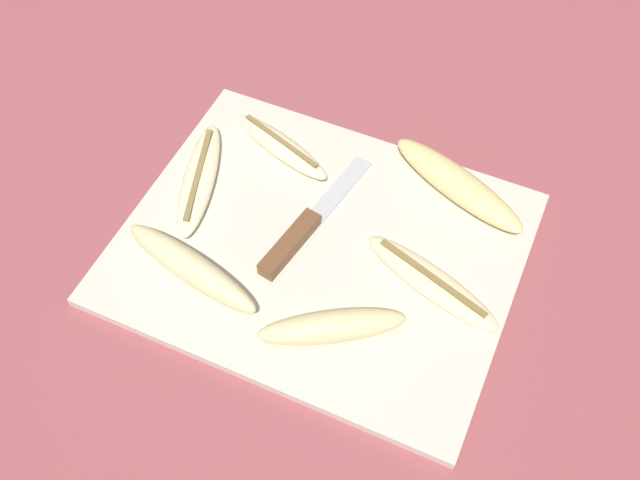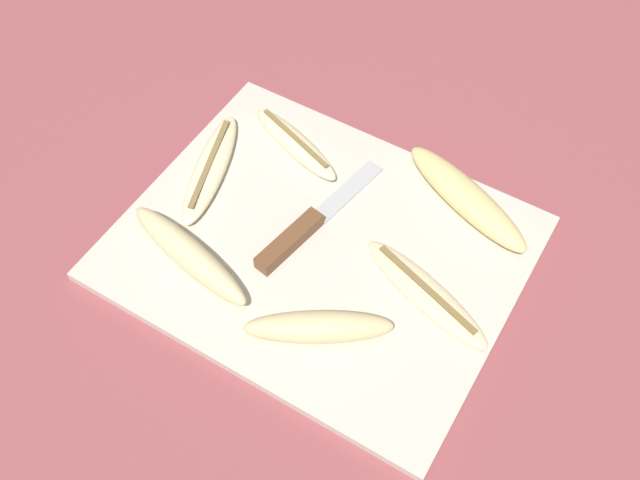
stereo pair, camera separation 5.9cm
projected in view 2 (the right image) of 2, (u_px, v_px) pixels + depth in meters
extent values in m
plane|color=#93474C|center=(320.00, 251.00, 0.87)|extent=(4.00, 4.00, 0.00)
cube|color=beige|center=(320.00, 248.00, 0.87)|extent=(0.45, 0.36, 0.01)
cube|color=brown|center=(290.00, 241.00, 0.85)|extent=(0.04, 0.10, 0.02)
cube|color=#B7BABF|center=(348.00, 191.00, 0.91)|extent=(0.04, 0.11, 0.00)
ellipsoid|color=beige|center=(427.00, 291.00, 0.82)|extent=(0.18, 0.09, 0.02)
cube|color=olive|center=(428.00, 286.00, 0.81)|extent=(0.14, 0.05, 0.00)
ellipsoid|color=beige|center=(210.00, 168.00, 0.92)|extent=(0.09, 0.18, 0.02)
cube|color=olive|center=(209.00, 163.00, 0.91)|extent=(0.05, 0.14, 0.00)
ellipsoid|color=beige|center=(319.00, 327.00, 0.78)|extent=(0.15, 0.11, 0.03)
ellipsoid|color=beige|center=(189.00, 255.00, 0.83)|extent=(0.19, 0.07, 0.04)
ellipsoid|color=#EDD689|center=(466.00, 198.00, 0.88)|extent=(0.20, 0.11, 0.03)
ellipsoid|color=beige|center=(296.00, 144.00, 0.94)|extent=(0.15, 0.08, 0.02)
cube|color=olive|center=(295.00, 138.00, 0.93)|extent=(0.12, 0.05, 0.00)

